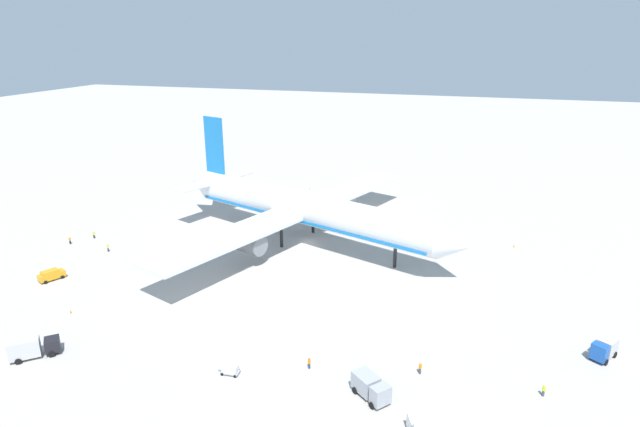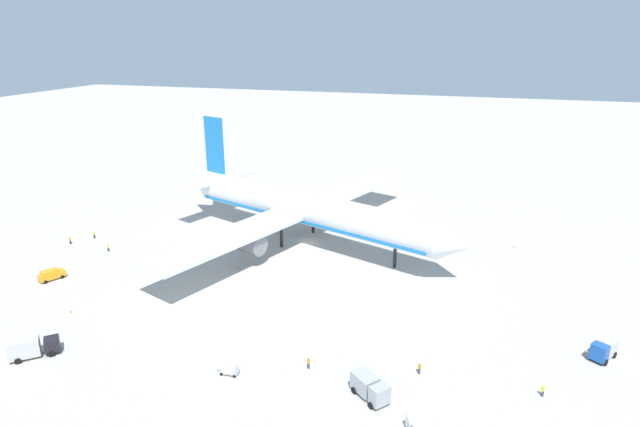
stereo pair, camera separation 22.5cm
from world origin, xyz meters
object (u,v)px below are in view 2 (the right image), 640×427
object	(u,v)px
airliner	(304,209)
ground_worker_4	(108,248)
service_truck_3	(31,347)
ground_worker_2	(308,363)
ground_worker_5	(94,234)
service_truck_1	(370,387)
traffic_cone_0	(71,311)
service_truck_4	(604,349)
ground_worker_3	(543,391)
traffic_cone_1	(514,246)
ground_worker_1	(420,368)
traffic_cone_2	(310,188)
service_van	(51,275)
ground_worker_0	(70,240)
baggage_cart_0	(230,369)

from	to	relation	value
airliner	ground_worker_4	distance (m)	42.50
service_truck_3	ground_worker_4	distance (m)	38.96
ground_worker_2	ground_worker_5	bearing A→B (deg)	152.52
airliner	service_truck_1	size ratio (longest dim) A/B	13.41
service_truck_1	traffic_cone_0	size ratio (longest dim) A/B	10.41
service_truck_3	airliner	bearing A→B (deg)	67.06
service_truck_4	ground_worker_3	world-z (taller)	service_truck_4
airliner	service_truck_3	size ratio (longest dim) A/B	11.97
ground_worker_5	traffic_cone_1	distance (m)	93.49
service_truck_1	ground_worker_1	size ratio (longest dim) A/B	3.20
traffic_cone_2	ground_worker_4	bearing A→B (deg)	-114.33
ground_worker_4	traffic_cone_2	xyz separation A→B (m)	(26.05, 57.60, -0.60)
ground_worker_1	traffic_cone_0	size ratio (longest dim) A/B	3.25
service_truck_3	service_van	size ratio (longest dim) A/B	1.29
ground_worker_0	traffic_cone_2	bearing A→B (deg)	56.87
ground_worker_1	ground_worker_3	bearing A→B (deg)	-0.16
traffic_cone_0	traffic_cone_2	size ratio (longest dim) A/B	1.00
service_van	ground_worker_2	distance (m)	56.46
airliner	service_van	bearing A→B (deg)	-140.29
service_truck_3	traffic_cone_1	xyz separation A→B (m)	(67.41, 64.07, -1.36)
service_truck_3	ground_worker_3	bearing A→B (deg)	10.20
service_truck_4	baggage_cart_0	world-z (taller)	service_truck_4
airliner	service_truck_3	xyz separation A→B (m)	(-22.77, -53.81, -6.06)
baggage_cart_0	ground_worker_0	bearing A→B (deg)	149.58
ground_worker_4	traffic_cone_1	distance (m)	87.24
baggage_cart_0	airliner	bearing A→B (deg)	97.07
ground_worker_1	traffic_cone_0	world-z (taller)	ground_worker_1
ground_worker_2	traffic_cone_2	xyz separation A→B (m)	(-27.86, 84.28, -0.56)
traffic_cone_0	ground_worker_0	bearing A→B (deg)	131.33
service_truck_3	traffic_cone_0	bearing A→B (deg)	108.31
ground_worker_2	ground_worker_4	bearing A→B (deg)	153.66
baggage_cart_0	service_truck_4	bearing A→B (deg)	21.29
traffic_cone_1	service_truck_4	bearing A→B (deg)	-74.89
ground_worker_2	ground_worker_5	distance (m)	69.95
ground_worker_0	traffic_cone_2	distance (m)	67.44
traffic_cone_2	baggage_cart_0	bearing A→B (deg)	-78.55
ground_worker_3	ground_worker_5	xyz separation A→B (m)	(-92.62, 29.00, 0.03)
service_truck_3	ground_worker_4	world-z (taller)	service_truck_3
service_truck_4	ground_worker_1	xyz separation A→B (m)	(-24.60, -11.55, -0.66)
baggage_cart_0	ground_worker_5	xyz separation A→B (m)	(-52.15, 36.64, 0.19)
service_truck_4	ground_worker_0	bearing A→B (deg)	172.92
airliner	ground_worker_5	xyz separation A→B (m)	(-46.08, -12.33, -6.81)
service_truck_1	service_truck_3	distance (m)	48.50
ground_worker_0	service_truck_1	bearing A→B (deg)	-22.94
airliner	ground_worker_3	size ratio (longest dim) A/B	45.57
service_truck_3	service_truck_4	size ratio (longest dim) A/B	1.30
ground_worker_4	traffic_cone_2	size ratio (longest dim) A/B	3.13
ground_worker_0	traffic_cone_1	size ratio (longest dim) A/B	3.06
service_van	ground_worker_2	size ratio (longest dim) A/B	3.01
ground_worker_2	traffic_cone_1	distance (m)	61.91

